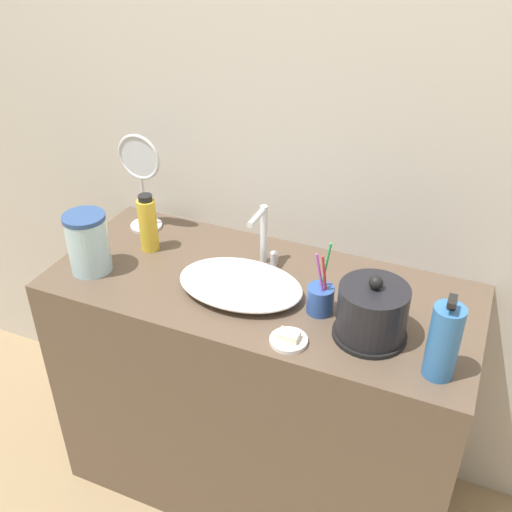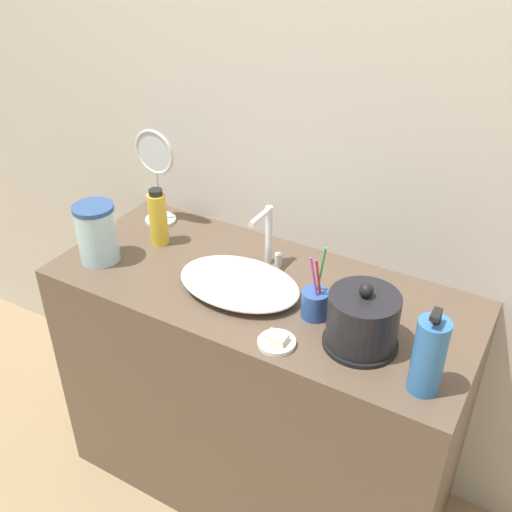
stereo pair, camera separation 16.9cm
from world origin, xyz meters
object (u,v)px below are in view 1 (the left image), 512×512
object	(u,v)px
faucet	(264,234)
shampoo_bottle	(148,224)
lotion_bottle	(444,342)
water_pitcher	(88,243)
vanity_mirror	(141,176)
toothbrush_cup	(320,298)
electric_kettle	(372,314)

from	to	relation	value
faucet	shampoo_bottle	world-z (taller)	faucet
lotion_bottle	water_pitcher	xyz separation A→B (m)	(-1.03, 0.05, -0.01)
shampoo_bottle	vanity_mirror	size ratio (longest dim) A/B	0.57
faucet	toothbrush_cup	size ratio (longest dim) A/B	0.89
toothbrush_cup	shampoo_bottle	xyz separation A→B (m)	(-0.60, 0.10, 0.05)
faucet	water_pitcher	size ratio (longest dim) A/B	1.03
electric_kettle	toothbrush_cup	xyz separation A→B (m)	(-0.15, 0.05, -0.03)
electric_kettle	water_pitcher	xyz separation A→B (m)	(-0.85, -0.03, 0.02)
toothbrush_cup	lotion_bottle	world-z (taller)	lotion_bottle
faucet	toothbrush_cup	xyz separation A→B (m)	(0.23, -0.16, -0.06)
electric_kettle	shampoo_bottle	size ratio (longest dim) A/B	1.02
faucet	lotion_bottle	size ratio (longest dim) A/B	0.83
shampoo_bottle	toothbrush_cup	bearing A→B (deg)	-9.33
faucet	lotion_bottle	bearing A→B (deg)	-26.38
toothbrush_cup	water_pitcher	distance (m)	0.70
faucet	shampoo_bottle	distance (m)	0.37
vanity_mirror	water_pitcher	distance (m)	0.30
water_pitcher	electric_kettle	bearing A→B (deg)	1.80
shampoo_bottle	water_pitcher	xyz separation A→B (m)	(-0.10, -0.17, 0.00)
electric_kettle	vanity_mirror	xyz separation A→B (m)	(-0.84, 0.26, 0.12)
faucet	vanity_mirror	world-z (taller)	vanity_mirror
vanity_mirror	shampoo_bottle	bearing A→B (deg)	-52.73
lotion_bottle	water_pitcher	bearing A→B (deg)	177.36
electric_kettle	lotion_bottle	xyz separation A→B (m)	(0.18, -0.07, 0.03)
electric_kettle	water_pitcher	distance (m)	0.85
shampoo_bottle	water_pitcher	world-z (taller)	shampoo_bottle
faucet	electric_kettle	world-z (taller)	faucet
electric_kettle	water_pitcher	world-z (taller)	same
shampoo_bottle	lotion_bottle	bearing A→B (deg)	-13.25
shampoo_bottle	faucet	bearing A→B (deg)	9.49
vanity_mirror	electric_kettle	bearing A→B (deg)	-17.29
faucet	vanity_mirror	bearing A→B (deg)	173.24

